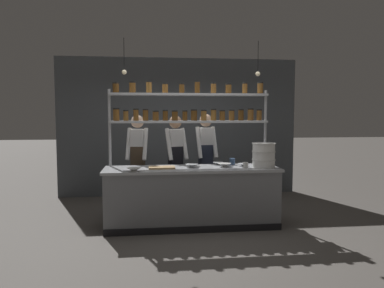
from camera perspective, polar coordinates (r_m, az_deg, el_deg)
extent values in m
plane|color=#5B5651|center=(6.01, -0.03, -12.35)|extent=(40.00, 40.00, 0.00)
cube|color=#4C5156|center=(8.07, -1.99, 2.59)|extent=(5.10, 0.12, 2.93)
cube|color=gray|center=(5.89, -0.03, -8.25)|extent=(2.64, 0.72, 0.88)
cube|color=#ADAFB5|center=(5.81, -0.03, -3.83)|extent=(2.70, 0.76, 0.04)
cube|color=black|center=(5.65, 0.42, -12.94)|extent=(2.64, 0.03, 0.10)
cylinder|color=#ADAFB5|center=(6.10, -12.36, -1.91)|extent=(0.04, 0.04, 2.14)
cylinder|color=#ADAFB5|center=(6.38, 11.04, -1.60)|extent=(0.04, 0.04, 2.14)
cube|color=#ADAFB5|center=(6.07, -0.40, 3.41)|extent=(2.54, 0.28, 0.04)
cylinder|color=brown|center=(6.05, -11.47, 4.33)|extent=(0.10, 0.10, 0.18)
cylinder|color=black|center=(6.05, -11.49, 5.27)|extent=(0.10, 0.10, 0.02)
cylinder|color=brown|center=(6.04, -10.05, 4.22)|extent=(0.08, 0.08, 0.15)
cylinder|color=black|center=(6.04, -10.06, 5.02)|extent=(0.08, 0.08, 0.02)
cylinder|color=brown|center=(6.04, -8.53, 4.34)|extent=(0.08, 0.08, 0.17)
cylinder|color=black|center=(6.04, -8.55, 5.25)|extent=(0.09, 0.09, 0.02)
cylinder|color=brown|center=(6.03, -7.10, 4.33)|extent=(0.09, 0.09, 0.17)
cylinder|color=black|center=(6.03, -7.11, 5.22)|extent=(0.09, 0.09, 0.02)
cylinder|color=brown|center=(6.04, -5.56, 4.22)|extent=(0.10, 0.10, 0.14)
cylinder|color=black|center=(6.04, -5.57, 4.98)|extent=(0.10, 0.10, 0.02)
cylinder|color=#513314|center=(6.04, -4.09, 4.29)|extent=(0.08, 0.08, 0.15)
cylinder|color=black|center=(6.04, -4.10, 5.10)|extent=(0.09, 0.09, 0.02)
cylinder|color=#513314|center=(6.05, -2.64, 4.26)|extent=(0.10, 0.10, 0.14)
cylinder|color=black|center=(6.05, -2.64, 5.04)|extent=(0.10, 0.10, 0.02)
cylinder|color=#513314|center=(6.06, -1.09, 4.27)|extent=(0.08, 0.08, 0.15)
cylinder|color=black|center=(6.06, -1.09, 5.06)|extent=(0.08, 0.08, 0.02)
cylinder|color=#513314|center=(6.08, 0.31, 4.35)|extent=(0.10, 0.10, 0.16)
cylinder|color=black|center=(6.08, 0.31, 5.20)|extent=(0.10, 0.10, 0.02)
cylinder|color=brown|center=(6.10, 1.80, 4.32)|extent=(0.09, 0.09, 0.16)
cylinder|color=black|center=(6.10, 1.80, 5.14)|extent=(0.09, 0.09, 0.02)
cylinder|color=brown|center=(6.13, 3.30, 4.38)|extent=(0.09, 0.09, 0.17)
cylinder|color=black|center=(6.13, 3.31, 5.26)|extent=(0.09, 0.09, 0.02)
cylinder|color=brown|center=(6.16, 4.63, 4.29)|extent=(0.09, 0.09, 0.15)
cylinder|color=black|center=(6.16, 4.63, 5.08)|extent=(0.09, 0.09, 0.02)
cylinder|color=brown|center=(6.19, 6.05, 4.31)|extent=(0.09, 0.09, 0.16)
cylinder|color=black|center=(6.19, 6.06, 5.13)|extent=(0.09, 0.09, 0.02)
cylinder|color=#513314|center=(6.23, 7.46, 4.34)|extent=(0.09, 0.09, 0.17)
cylinder|color=black|center=(6.23, 7.47, 5.20)|extent=(0.09, 0.09, 0.02)
cylinder|color=brown|center=(6.27, 8.91, 4.38)|extent=(0.10, 0.10, 0.18)
cylinder|color=black|center=(6.27, 8.92, 5.28)|extent=(0.10, 0.10, 0.02)
cylinder|color=brown|center=(6.31, 10.20, 4.30)|extent=(0.09, 0.09, 0.16)
cylinder|color=black|center=(6.31, 10.21, 5.13)|extent=(0.09, 0.09, 0.02)
cube|color=#ADAFB5|center=(6.08, -0.40, 7.55)|extent=(2.54, 0.28, 0.04)
cylinder|color=#513314|center=(6.07, -11.54, 8.31)|extent=(0.10, 0.10, 0.14)
cylinder|color=black|center=(6.07, -11.55, 9.07)|extent=(0.10, 0.10, 0.02)
cylinder|color=brown|center=(6.05, -9.07, 8.42)|extent=(0.10, 0.10, 0.16)
cylinder|color=black|center=(6.06, -9.08, 9.26)|extent=(0.10, 0.10, 0.02)
cylinder|color=brown|center=(6.05, -6.58, 8.51)|extent=(0.09, 0.09, 0.17)
cylinder|color=black|center=(6.05, -6.59, 9.41)|extent=(0.09, 0.09, 0.02)
cylinder|color=brown|center=(6.05, -4.12, 8.38)|extent=(0.09, 0.09, 0.14)
cylinder|color=black|center=(6.06, -4.12, 9.14)|extent=(0.09, 0.09, 0.02)
cylinder|color=#513314|center=(6.07, -1.56, 8.38)|extent=(0.08, 0.08, 0.14)
cylinder|color=black|center=(6.08, -1.56, 9.14)|extent=(0.09, 0.09, 0.02)
cylinder|color=#513314|center=(6.10, 0.80, 8.55)|extent=(0.08, 0.08, 0.18)
cylinder|color=black|center=(6.11, 0.80, 9.48)|extent=(0.08, 0.08, 0.02)
cylinder|color=brown|center=(6.14, 3.29, 8.40)|extent=(0.09, 0.09, 0.15)
cylinder|color=black|center=(6.15, 3.30, 9.21)|extent=(0.09, 0.09, 0.02)
cylinder|color=brown|center=(6.19, 5.58, 8.30)|extent=(0.09, 0.09, 0.14)
cylinder|color=black|center=(6.19, 5.59, 9.04)|extent=(0.10, 0.10, 0.02)
cylinder|color=brown|center=(6.25, 8.06, 8.32)|extent=(0.08, 0.08, 0.16)
cylinder|color=black|center=(6.26, 8.07, 9.15)|extent=(0.08, 0.08, 0.02)
cylinder|color=brown|center=(6.32, 10.36, 8.29)|extent=(0.09, 0.09, 0.17)
cylinder|color=black|center=(6.33, 10.37, 9.15)|extent=(0.10, 0.10, 0.02)
cylinder|color=black|center=(6.62, -8.88, -7.07)|extent=(0.11, 0.11, 0.83)
cylinder|color=black|center=(6.59, -7.51, -7.11)|extent=(0.11, 0.11, 0.83)
cube|color=#473828|center=(6.51, -8.26, -1.94)|extent=(0.25, 0.21, 0.36)
cube|color=white|center=(6.48, -8.29, 0.95)|extent=(0.25, 0.22, 0.30)
sphere|color=beige|center=(6.47, -8.32, 3.40)|extent=(0.22, 0.22, 0.22)
cylinder|color=white|center=(6.46, -9.65, 0.02)|extent=(0.12, 0.26, 0.55)
cylinder|color=white|center=(6.40, -7.14, 0.00)|extent=(0.12, 0.26, 0.55)
cylinder|color=black|center=(6.59, -3.16, -7.09)|extent=(0.11, 0.11, 0.83)
cylinder|color=black|center=(6.65, -1.87, -6.98)|extent=(0.11, 0.11, 0.83)
cube|color=black|center=(6.52, -2.53, -1.92)|extent=(0.26, 0.23, 0.36)
cube|color=white|center=(6.49, -2.54, 0.94)|extent=(0.26, 0.24, 0.29)
sphere|color=#A37A5B|center=(6.48, -2.55, 3.38)|extent=(0.22, 0.22, 0.22)
cylinder|color=white|center=(6.39, -3.54, -0.03)|extent=(0.14, 0.26, 0.54)
cylinder|color=white|center=(6.50, -1.15, 0.06)|extent=(0.14, 0.26, 0.54)
cylinder|color=black|center=(6.72, 1.43, -6.79)|extent=(0.11, 0.11, 0.84)
cylinder|color=black|center=(6.78, 2.72, -6.71)|extent=(0.11, 0.11, 0.84)
cube|color=#232838|center=(6.66, 2.09, -1.66)|extent=(0.25, 0.21, 0.36)
cube|color=white|center=(6.63, 2.10, 1.19)|extent=(0.25, 0.22, 0.30)
sphere|color=tan|center=(6.62, 2.11, 3.61)|extent=(0.22, 0.22, 0.22)
cylinder|color=white|center=(6.53, 1.07, 0.24)|extent=(0.11, 0.26, 0.55)
cylinder|color=white|center=(6.63, 3.45, 0.30)|extent=(0.11, 0.26, 0.55)
cylinder|color=white|center=(5.95, 10.84, -2.96)|extent=(0.35, 0.35, 0.12)
cylinder|color=silver|center=(5.94, 10.85, -2.35)|extent=(0.37, 0.37, 0.01)
cylinder|color=white|center=(5.93, 10.86, -1.74)|extent=(0.35, 0.35, 0.12)
cylinder|color=silver|center=(5.92, 10.87, -1.13)|extent=(0.37, 0.37, 0.01)
cylinder|color=white|center=(5.92, 10.88, -0.51)|extent=(0.35, 0.35, 0.12)
cylinder|color=silver|center=(5.91, 10.89, 0.10)|extent=(0.37, 0.37, 0.01)
cube|color=#A88456|center=(5.76, -4.63, -3.59)|extent=(0.40, 0.26, 0.02)
cylinder|color=silver|center=(6.02, 7.79, -3.32)|extent=(0.07, 0.07, 0.01)
cone|color=silver|center=(6.01, 7.79, -3.17)|extent=(0.16, 0.16, 0.05)
cylinder|color=#B2B7BC|center=(5.82, -0.01, -3.55)|extent=(0.09, 0.09, 0.01)
cone|color=#B2B7BC|center=(5.82, -0.01, -3.34)|extent=(0.20, 0.20, 0.06)
cylinder|color=silver|center=(5.49, -8.81, -4.11)|extent=(0.09, 0.09, 0.01)
cone|color=silver|center=(5.49, -8.82, -3.88)|extent=(0.21, 0.21, 0.06)
cylinder|color=silver|center=(5.91, 4.95, -3.44)|extent=(0.10, 0.10, 0.01)
cone|color=silver|center=(5.91, 4.95, -3.21)|extent=(0.21, 0.21, 0.06)
cylinder|color=silver|center=(6.13, 3.98, -3.14)|extent=(0.08, 0.08, 0.01)
cone|color=silver|center=(6.13, 3.98, -2.98)|extent=(0.17, 0.17, 0.05)
cylinder|color=silver|center=(5.82, 8.15, -3.22)|extent=(0.08, 0.08, 0.09)
cylinder|color=#334C70|center=(6.18, 6.16, -2.66)|extent=(0.09, 0.09, 0.10)
cylinder|color=black|center=(5.78, -10.32, 13.21)|extent=(0.01, 0.01, 0.51)
sphere|color=#F9E5B2|center=(5.75, -10.28, 10.72)|extent=(0.07, 0.07, 0.07)
cylinder|color=black|center=(6.02, 10.04, 12.87)|extent=(0.01, 0.01, 0.51)
sphere|color=#F9E5B2|center=(5.99, 10.00, 10.48)|extent=(0.07, 0.07, 0.07)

